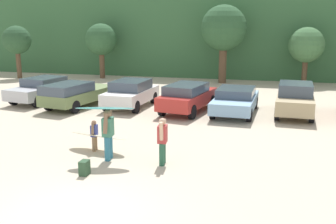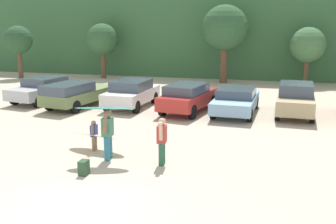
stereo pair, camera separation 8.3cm
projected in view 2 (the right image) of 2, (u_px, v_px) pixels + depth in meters
ground_plane at (72, 214)px, 9.54m from camera, size 120.00×120.00×0.00m
hillside_ridge at (225, 35)px, 37.33m from camera, size 108.00×12.00×6.78m
tree_far_right at (18, 41)px, 32.33m from camera, size 2.28×2.28×4.27m
tree_center_left at (102, 40)px, 32.34m from camera, size 2.56×2.56×4.45m
tree_right at (225, 29)px, 29.43m from camera, size 3.40×3.40×5.82m
tree_center at (308, 45)px, 28.74m from camera, size 2.57×2.57×4.20m
parked_car_silver at (45, 89)px, 23.06m from camera, size 2.63×4.73×1.41m
parked_car_olive_green at (77, 93)px, 21.48m from camera, size 2.62×5.03×1.40m
parked_car_white at (132, 93)px, 21.49m from camera, size 2.06×4.17×1.47m
parked_car_red at (188, 97)px, 20.27m from camera, size 2.48×4.50×1.47m
parked_car_sky_blue at (236, 100)px, 19.92m from camera, size 2.13×4.60×1.30m
parked_car_tan at (296, 99)px, 19.57m from camera, size 1.95×4.45×1.61m
person_adult at (108, 132)px, 13.17m from camera, size 0.35×0.75×1.70m
person_child at (94, 134)px, 14.15m from camera, size 0.23×0.50×1.12m
person_companion at (162, 138)px, 12.71m from camera, size 0.32×0.70×1.54m
surfboard_teal at (104, 108)px, 12.90m from camera, size 2.03×0.97×0.16m
surfboard_cream at (98, 136)px, 14.19m from camera, size 2.41×1.08×0.25m
backpack_dropped at (84, 168)px, 11.96m from camera, size 0.24×0.34×0.45m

